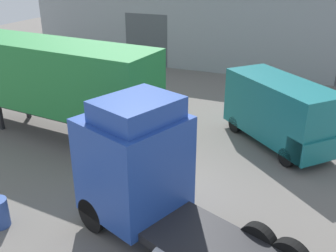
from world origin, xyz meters
TOP-DOWN VIEW (x-y plane):
  - ground_plane at (0.00, 0.00)m, footprint 60.00×60.00m
  - warehouse_building at (0.00, 18.46)m, footprint 32.70×9.44m
  - tractor_unit_blue at (0.84, -2.57)m, footprint 6.56×4.49m
  - container_trailer_grey at (-5.59, 1.82)m, footprint 9.78×3.42m
  - delivery_van_teal at (3.52, 4.48)m, footprint 5.14×4.95m

SIDE VIEW (x-z plane):
  - ground_plane at x=0.00m, z-range 0.00..0.00m
  - delivery_van_teal at x=3.52m, z-range 0.11..2.84m
  - tractor_unit_blue at x=0.84m, z-range -0.11..3.80m
  - container_trailer_grey at x=-5.59m, z-range 0.55..4.63m
  - warehouse_building at x=0.00m, z-range 0.01..5.86m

